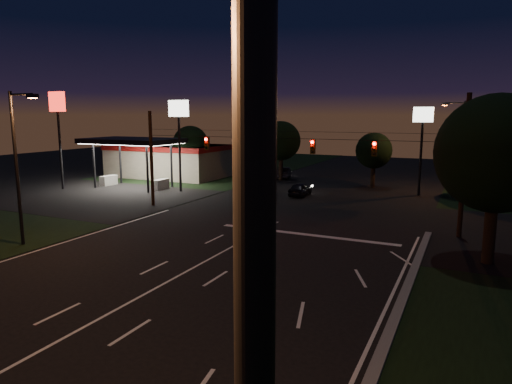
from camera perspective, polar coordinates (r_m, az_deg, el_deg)
The scene contains 20 objects.
ground at distance 21.51m, azimuth -12.05°, elevation -11.48°, with size 140.00×140.00×0.00m, color black.
cross_street_left at distance 46.05m, azimuth -19.82°, elevation -0.55°, with size 20.00×16.00×0.02m, color black.
center_line at distance 17.56m, azimuth -24.54°, elevation -17.15°, with size 0.14×40.00×0.01m, color silver.
stop_bar at distance 29.89m, azimuth 6.25°, elevation -5.29°, with size 12.00×0.50×0.01m, color silver.
utility_pole_right at distance 31.77m, azimuth 24.00°, elevation -5.20°, with size 0.30×0.30×9.00m, color black.
utility_pole_left at distance 40.05m, azimuth -12.72°, elevation -1.67°, with size 0.28×0.28×8.00m, color black.
signal_span at distance 33.26m, azimuth 3.49°, elevation 5.87°, with size 24.00×0.40×1.56m.
gas_station at distance 57.76m, azimuth -11.14°, elevation 4.18°, with size 14.20×16.10×5.25m.
pole_sign_left_near at distance 46.13m, azimuth -9.62°, elevation 8.62°, with size 2.20×0.30×9.10m.
pole_sign_left_far at distance 51.16m, azimuth -23.52°, elevation 8.76°, with size 2.00×0.30×10.00m.
pole_sign_right at distance 46.06m, azimuth 20.07°, elevation 7.26°, with size 1.80×0.30×8.40m.
street_light_left at distance 29.69m, azimuth -27.54°, elevation 3.84°, with size 2.20×0.35×9.00m.
street_light_right_far at distance 47.91m, azimuth 24.11°, elevation 5.88°, with size 2.20×0.35×9.00m.
tree_right_near at distance 26.10m, azimuth 27.89°, elevation 4.13°, with size 6.00×6.00×8.76m.
tree_far_a at distance 55.18m, azimuth -8.11°, elevation 5.97°, with size 4.20×4.20×6.42m.
tree_far_b at distance 54.03m, azimuth 3.22°, elevation 6.35°, with size 4.60×4.60×6.98m.
tree_far_c at distance 49.97m, azimuth 14.56°, elevation 4.98°, with size 3.80×3.80×5.86m.
tree_far_d at distance 47.05m, azimuth 25.00°, elevation 5.25°, with size 4.80×4.80×7.30m.
car_oncoming_a at distance 43.96m, azimuth 5.54°, elevation 0.35°, with size 1.49×3.70×1.26m, color black.
car_oncoming_b at distance 56.10m, azimuth 3.52°, elevation 2.42°, with size 1.42×4.06×1.34m, color black.
Camera 1 is at (12.38, -15.83, 7.66)m, focal length 32.00 mm.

